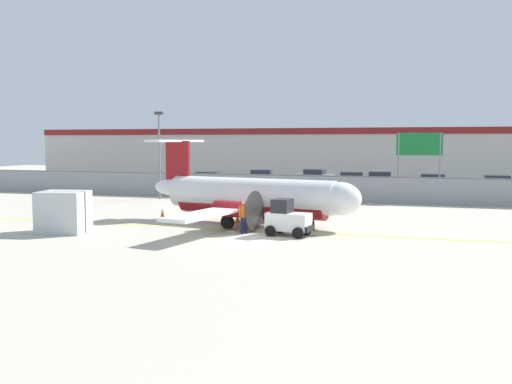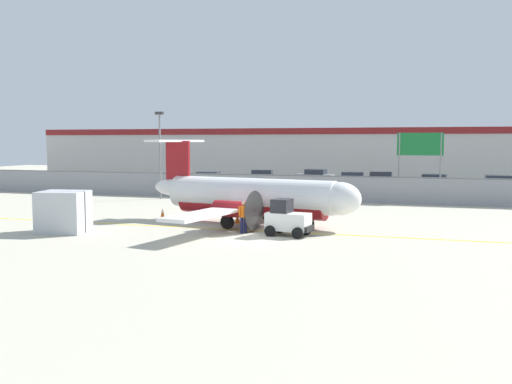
{
  "view_description": "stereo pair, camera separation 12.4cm",
  "coord_description": "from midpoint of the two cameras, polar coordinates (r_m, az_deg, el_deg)",
  "views": [
    {
      "loc": [
        8.59,
        -27.19,
        4.84
      ],
      "look_at": [
        -1.3,
        5.27,
        1.8
      ],
      "focal_mm": 40.0,
      "sensor_mm": 36.0,
      "label": 1
    },
    {
      "loc": [
        8.71,
        -27.16,
        4.84
      ],
      "look_at": [
        -1.3,
        5.27,
        1.8
      ],
      "focal_mm": 40.0,
      "sensor_mm": 36.0,
      "label": 2
    }
  ],
  "objects": [
    {
      "name": "parked_car_1",
      "position": [
        62.71,
        0.39,
        1.51
      ],
      "size": [
        4.38,
        2.41,
        1.58
      ],
      "rotation": [
        0.0,
        0.0,
        3.27
      ],
      "color": "gray",
      "rests_on": "parking_lot_strip"
    },
    {
      "name": "parked_car_6",
      "position": [
        57.28,
        22.77,
        0.77
      ],
      "size": [
        4.21,
        2.03,
        1.58
      ],
      "rotation": [
        0.0,
        0.0,
        3.15
      ],
      "color": "#19662D",
      "rests_on": "parking_lot_strip"
    },
    {
      "name": "parked_car_5",
      "position": [
        57.25,
        17.15,
        0.94
      ],
      "size": [
        4.37,
        2.39,
        1.58
      ],
      "rotation": [
        0.0,
        0.0,
        3.02
      ],
      "color": "silver",
      "rests_on": "parking_lot_strip"
    },
    {
      "name": "parking_lot_strip",
      "position": [
        57.53,
        8.23,
        0.3
      ],
      "size": [
        98.0,
        17.0,
        0.12
      ],
      "color": "#38383A",
      "rests_on": "ground"
    },
    {
      "name": "parked_car_0",
      "position": [
        59.05,
        -5.04,
        1.26
      ],
      "size": [
        4.36,
        2.36,
        1.58
      ],
      "rotation": [
        0.0,
        0.0,
        3.25
      ],
      "color": "slate",
      "rests_on": "parking_lot_strip"
    },
    {
      "name": "parked_car_4",
      "position": [
        60.47,
        12.35,
        1.26
      ],
      "size": [
        4.2,
        2.01,
        1.58
      ],
      "rotation": [
        0.0,
        0.0,
        0.0
      ],
      "color": "gray",
      "rests_on": "parking_lot_strip"
    },
    {
      "name": "traffic_cone_far_right",
      "position": [
        35.13,
        3.82,
        -2.3
      ],
      "size": [
        0.36,
        0.36,
        0.64
      ],
      "color": "orange",
      "rests_on": "ground"
    },
    {
      "name": "apron_light_pole",
      "position": [
        48.28,
        -9.72,
        4.41
      ],
      "size": [
        0.7,
        0.3,
        7.27
      ],
      "color": "slate",
      "rests_on": "ground"
    },
    {
      "name": "ground_plane",
      "position": [
        30.81,
        0.42,
        -3.91
      ],
      "size": [
        140.0,
        140.0,
        0.01
      ],
      "color": "#B2AD99"
    },
    {
      "name": "ground_crew_worker",
      "position": [
        29.91,
        -1.33,
        -2.35
      ],
      "size": [
        0.49,
        0.48,
        1.7
      ],
      "rotation": [
        0.0,
        0.0,
        2.2
      ],
      "color": "#191E4C",
      "rests_on": "ground"
    },
    {
      "name": "traffic_cone_far_left",
      "position": [
        33.82,
        5.29,
        -2.6
      ],
      "size": [
        0.36,
        0.36,
        0.64
      ],
      "color": "orange",
      "rests_on": "ground"
    },
    {
      "name": "parked_car_3",
      "position": [
        59.11,
        9.37,
        1.22
      ],
      "size": [
        4.34,
        2.31,
        1.58
      ],
      "rotation": [
        0.0,
        0.0,
        3.23
      ],
      "color": "red",
      "rests_on": "parking_lot_strip"
    },
    {
      "name": "perimeter_fence",
      "position": [
        46.15,
        6.08,
        0.46
      ],
      "size": [
        98.0,
        0.1,
        2.1
      ],
      "color": "gray",
      "rests_on": "ground"
    },
    {
      "name": "background_building",
      "position": [
        75.68,
        10.39,
        3.84
      ],
      "size": [
        91.0,
        8.1,
        6.5
      ],
      "color": "beige",
      "rests_on": "ground"
    },
    {
      "name": "traffic_cone_near_left",
      "position": [
        36.12,
        -9.44,
        -2.15
      ],
      "size": [
        0.36,
        0.36,
        0.64
      ],
      "color": "orange",
      "rests_on": "ground"
    },
    {
      "name": "parked_car_2",
      "position": [
        64.27,
        5.75,
        1.57
      ],
      "size": [
        4.37,
        2.39,
        1.58
      ],
      "rotation": [
        0.0,
        0.0,
        3.02
      ],
      "color": "gray",
      "rests_on": "parking_lot_strip"
    },
    {
      "name": "baggage_tug",
      "position": [
        29.22,
        3.06,
        -2.73
      ],
      "size": [
        2.47,
        1.67,
        1.88
      ],
      "rotation": [
        0.0,
        0.0,
        -0.15
      ],
      "color": "silver",
      "rests_on": "ground"
    },
    {
      "name": "highway_sign",
      "position": [
        47.5,
        15.95,
        4.08
      ],
      "size": [
        3.6,
        0.14,
        5.5
      ],
      "color": "slate",
      "rests_on": "ground"
    },
    {
      "name": "traffic_cone_near_right",
      "position": [
        33.79,
        -1.98,
        -2.58
      ],
      "size": [
        0.36,
        0.36,
        0.64
      ],
      "color": "orange",
      "rests_on": "ground"
    },
    {
      "name": "commuter_airplane",
      "position": [
        33.02,
        -0.25,
        -0.51
      ],
      "size": [
        13.52,
        16.02,
        4.92
      ],
      "rotation": [
        0.0,
        0.0,
        -0.19
      ],
      "color": "white",
      "rests_on": "ground"
    },
    {
      "name": "cargo_container",
      "position": [
        31.85,
        -18.8,
        -1.9
      ],
      "size": [
        2.71,
        2.38,
        2.2
      ],
      "rotation": [
        0.0,
        0.0,
        0.17
      ],
      "color": "#B7BCC1",
      "rests_on": "ground"
    }
  ]
}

